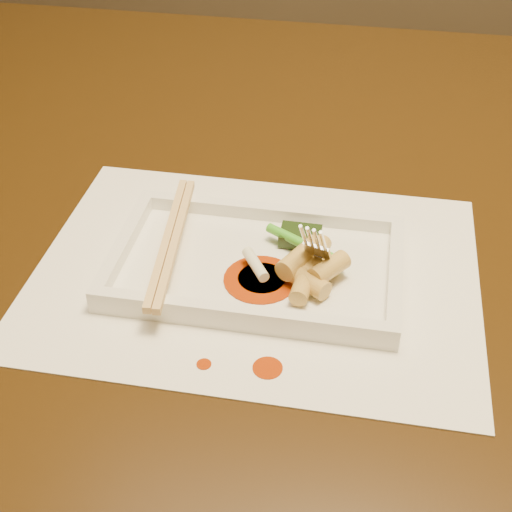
% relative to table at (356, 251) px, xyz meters
% --- Properties ---
extents(table, '(1.40, 0.90, 0.75)m').
position_rel_table_xyz_m(table, '(0.00, 0.00, 0.00)').
color(table, black).
rests_on(table, ground).
extents(placemat, '(0.40, 0.30, 0.00)m').
position_rel_table_xyz_m(placemat, '(-0.09, -0.18, 0.10)').
color(placemat, white).
rests_on(placemat, table).
extents(sauce_splatter_a, '(0.02, 0.02, 0.00)m').
position_rel_table_xyz_m(sauce_splatter_a, '(-0.06, -0.29, 0.10)').
color(sauce_splatter_a, '#9C2D04').
rests_on(sauce_splatter_a, placemat).
extents(sauce_splatter_b, '(0.01, 0.01, 0.00)m').
position_rel_table_xyz_m(sauce_splatter_b, '(-0.11, -0.30, 0.10)').
color(sauce_splatter_b, '#9C2D04').
rests_on(sauce_splatter_b, placemat).
extents(plate_base, '(0.26, 0.16, 0.01)m').
position_rel_table_xyz_m(plate_base, '(-0.09, -0.18, 0.11)').
color(plate_base, white).
rests_on(plate_base, placemat).
extents(plate_rim_far, '(0.26, 0.01, 0.01)m').
position_rel_table_xyz_m(plate_rim_far, '(-0.09, -0.10, 0.12)').
color(plate_rim_far, white).
rests_on(plate_rim_far, plate_base).
extents(plate_rim_near, '(0.26, 0.01, 0.01)m').
position_rel_table_xyz_m(plate_rim_near, '(-0.09, -0.25, 0.12)').
color(plate_rim_near, white).
rests_on(plate_rim_near, plate_base).
extents(plate_rim_left, '(0.01, 0.14, 0.01)m').
position_rel_table_xyz_m(plate_rim_left, '(-0.21, -0.18, 0.12)').
color(plate_rim_left, white).
rests_on(plate_rim_left, plate_base).
extents(plate_rim_right, '(0.01, 0.14, 0.01)m').
position_rel_table_xyz_m(plate_rim_right, '(0.04, -0.18, 0.12)').
color(plate_rim_right, white).
rests_on(plate_rim_right, plate_base).
extents(veg_piece, '(0.04, 0.03, 0.01)m').
position_rel_table_xyz_m(veg_piece, '(-0.05, -0.14, 0.12)').
color(veg_piece, black).
rests_on(veg_piece, plate_base).
extents(scallion_white, '(0.03, 0.04, 0.01)m').
position_rel_table_xyz_m(scallion_white, '(-0.09, -0.19, 0.12)').
color(scallion_white, '#EAEACC').
rests_on(scallion_white, plate_base).
extents(scallion_green, '(0.08, 0.05, 0.01)m').
position_rel_table_xyz_m(scallion_green, '(-0.05, -0.16, 0.12)').
color(scallion_green, '#329818').
rests_on(scallion_green, plate_base).
extents(chopstick_a, '(0.03, 0.19, 0.01)m').
position_rel_table_xyz_m(chopstick_a, '(-0.17, -0.18, 0.13)').
color(chopstick_a, tan).
rests_on(chopstick_a, plate_rim_near).
extents(chopstick_b, '(0.03, 0.19, 0.01)m').
position_rel_table_xyz_m(chopstick_b, '(-0.16, -0.18, 0.13)').
color(chopstick_b, tan).
rests_on(chopstick_b, plate_rim_near).
extents(fork, '(0.09, 0.10, 0.14)m').
position_rel_table_xyz_m(fork, '(-0.02, -0.16, 0.18)').
color(fork, silver).
rests_on(fork, plate_base).
extents(sauce_blob_0, '(0.07, 0.07, 0.00)m').
position_rel_table_xyz_m(sauce_blob_0, '(-0.08, -0.20, 0.11)').
color(sauce_blob_0, '#9C2D04').
rests_on(sauce_blob_0, plate_base).
extents(sauce_blob_1, '(0.04, 0.04, 0.00)m').
position_rel_table_xyz_m(sauce_blob_1, '(-0.08, -0.20, 0.11)').
color(sauce_blob_1, '#9C2D04').
rests_on(sauce_blob_1, plate_base).
extents(rice_cake_0, '(0.03, 0.05, 0.02)m').
position_rel_table_xyz_m(rice_cake_0, '(-0.04, -0.17, 0.12)').
color(rice_cake_0, tan).
rests_on(rice_cake_0, plate_base).
extents(rice_cake_1, '(0.03, 0.05, 0.02)m').
position_rel_table_xyz_m(rice_cake_1, '(-0.04, -0.18, 0.12)').
color(rice_cake_1, tan).
rests_on(rice_cake_1, plate_base).
extents(rice_cake_2, '(0.04, 0.04, 0.02)m').
position_rel_table_xyz_m(rice_cake_2, '(-0.02, -0.19, 0.13)').
color(rice_cake_2, tan).
rests_on(rice_cake_2, plate_base).
extents(rice_cake_3, '(0.02, 0.04, 0.02)m').
position_rel_table_xyz_m(rice_cake_3, '(-0.04, -0.21, 0.12)').
color(rice_cake_3, tan).
rests_on(rice_cake_3, plate_base).
extents(rice_cake_4, '(0.04, 0.02, 0.02)m').
position_rel_table_xyz_m(rice_cake_4, '(-0.03, -0.19, 0.12)').
color(rice_cake_4, tan).
rests_on(rice_cake_4, plate_base).
extents(rice_cake_5, '(0.04, 0.05, 0.02)m').
position_rel_table_xyz_m(rice_cake_5, '(-0.05, -0.18, 0.13)').
color(rice_cake_5, tan).
rests_on(rice_cake_5, plate_base).
extents(rice_cake_6, '(0.05, 0.04, 0.02)m').
position_rel_table_xyz_m(rice_cake_6, '(-0.04, -0.20, 0.12)').
color(rice_cake_6, tan).
rests_on(rice_cake_6, plate_base).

